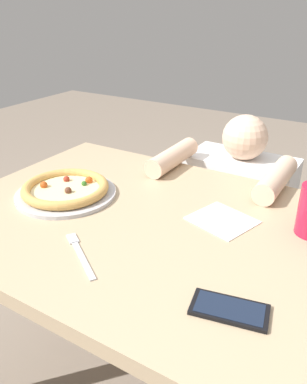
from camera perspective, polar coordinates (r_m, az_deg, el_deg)
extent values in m
cube|color=tan|center=(1.08, 0.49, -5.23)|extent=(1.21, 0.83, 0.04)
cylinder|color=#89765B|center=(1.77, -8.65, -6.14)|extent=(0.07, 0.07, 0.71)
cylinder|color=#B7B7BC|center=(1.23, -12.72, -0.25)|extent=(0.31, 0.31, 0.01)
cylinder|color=beige|center=(1.23, -12.77, 0.21)|extent=(0.21, 0.21, 0.01)
torus|color=tan|center=(1.23, -12.82, 0.60)|extent=(0.27, 0.27, 0.03)
sphere|color=maroon|center=(1.28, -12.66, 1.86)|extent=(0.02, 0.02, 0.02)
sphere|color=#BF4C19|center=(1.26, -9.47, 1.72)|extent=(0.02, 0.02, 0.02)
sphere|color=brown|center=(1.20, -12.43, 0.21)|extent=(0.02, 0.02, 0.02)
sphere|color=#2D6623|center=(1.24, -10.16, 1.23)|extent=(0.02, 0.02, 0.02)
sphere|color=#BF4C19|center=(1.26, -15.82, 1.00)|extent=(0.02, 0.02, 0.02)
cube|color=white|center=(1.09, 10.05, -4.08)|extent=(0.20, 0.18, 0.00)
cube|color=silver|center=(0.93, -10.27, -9.80)|extent=(0.14, 0.10, 0.00)
cube|color=silver|center=(1.01, -11.79, -6.72)|extent=(0.05, 0.04, 0.00)
cube|color=black|center=(0.80, 11.09, -16.59)|extent=(0.16, 0.10, 0.01)
cube|color=#192338|center=(0.80, 11.12, -16.35)|extent=(0.14, 0.09, 0.00)
cylinder|color=#333847|center=(1.81, 11.33, -10.59)|extent=(0.33, 0.33, 0.45)
cube|color=white|center=(1.62, 12.46, 0.07)|extent=(0.42, 0.22, 0.29)
sphere|color=beige|center=(1.53, 13.29, 7.80)|extent=(0.17, 0.17, 0.17)
cylinder|color=beige|center=(1.42, 2.83, 5.14)|extent=(0.07, 0.28, 0.07)
cylinder|color=beige|center=(1.29, 17.54, 1.83)|extent=(0.07, 0.28, 0.07)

